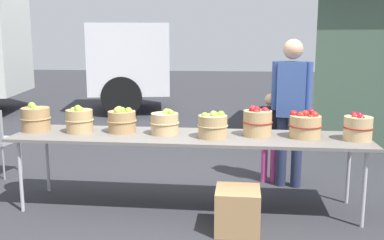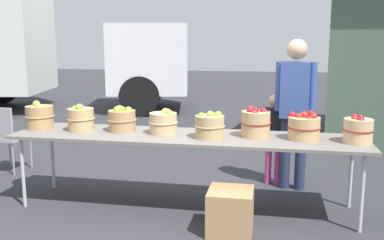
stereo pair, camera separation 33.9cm
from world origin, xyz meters
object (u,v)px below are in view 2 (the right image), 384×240
(market_table, at_px, (186,138))
(apple_basket_green_2, at_px, (122,119))
(apple_basket_green_4, at_px, (210,126))
(child_customer, at_px, (274,132))
(apple_basket_red_0, at_px, (256,123))
(box_truck, at_px, (1,48))
(apple_basket_green_0, at_px, (40,116))
(apple_basket_red_1, at_px, (304,127))
(apple_basket_red_2, at_px, (358,130))
(vendor_adult, at_px, (295,103))
(apple_basket_green_3, at_px, (163,122))
(produce_crate, at_px, (230,211))
(apple_basket_green_1, at_px, (81,118))
(folding_chair, at_px, (6,133))

(market_table, bearing_deg, apple_basket_green_2, 173.44)
(apple_basket_green_4, distance_m, child_customer, 1.18)
(apple_basket_red_0, xyz_separation_m, box_truck, (-6.36, 5.36, 0.60))
(apple_basket_green_0, xyz_separation_m, box_truck, (-4.08, 5.39, 0.61))
(apple_basket_red_1, distance_m, child_customer, 0.95)
(apple_basket_red_2, distance_m, vendor_adult, 0.98)
(apple_basket_green_3, bearing_deg, produce_crate, -36.40)
(apple_basket_green_4, xyz_separation_m, box_truck, (-5.93, 5.50, 0.62))
(apple_basket_green_4, bearing_deg, apple_basket_red_1, 6.97)
(apple_basket_green_4, bearing_deg, apple_basket_green_3, 167.60)
(market_table, distance_m, apple_basket_green_4, 0.30)
(vendor_adult, bearing_deg, apple_basket_green_4, 55.27)
(apple_basket_green_3, relative_size, child_customer, 0.27)
(vendor_adult, bearing_deg, produce_crate, 75.42)
(apple_basket_green_1, bearing_deg, apple_basket_red_0, 1.29)
(apple_basket_red_2, bearing_deg, apple_basket_green_0, 178.86)
(folding_chair, bearing_deg, apple_basket_red_1, 176.14)
(apple_basket_green_4, height_order, apple_basket_red_1, apple_basket_red_1)
(apple_basket_green_0, bearing_deg, apple_basket_green_2, 2.60)
(apple_basket_green_4, height_order, produce_crate, apple_basket_green_4)
(apple_basket_green_2, relative_size, vendor_adult, 0.18)
(apple_basket_green_1, relative_size, folding_chair, 0.33)
(apple_basket_red_2, distance_m, folding_chair, 4.20)
(apple_basket_green_0, relative_size, apple_basket_green_4, 1.03)
(apple_basket_green_0, bearing_deg, apple_basket_red_1, -0.09)
(market_table, distance_m, produce_crate, 0.89)
(apple_basket_green_1, height_order, apple_basket_red_1, apple_basket_green_1)
(vendor_adult, distance_m, child_customer, 0.45)
(market_table, distance_m, apple_basket_red_1, 1.14)
(apple_basket_green_0, xyz_separation_m, apple_basket_red_2, (3.21, -0.06, -0.01))
(market_table, height_order, apple_basket_red_1, apple_basket_red_1)
(market_table, xyz_separation_m, vendor_adult, (1.07, 0.79, 0.28))
(market_table, xyz_separation_m, apple_basket_green_4, (0.25, -0.07, 0.15))
(apple_basket_red_2, bearing_deg, produce_crate, -156.19)
(market_table, height_order, box_truck, box_truck)
(vendor_adult, bearing_deg, apple_basket_red_1, 103.67)
(apple_basket_green_2, bearing_deg, market_table, -6.56)
(produce_crate, bearing_deg, apple_basket_green_0, 165.28)
(vendor_adult, xyz_separation_m, box_truck, (-6.76, 4.64, 0.49))
(apple_basket_green_2, xyz_separation_m, apple_basket_red_2, (2.31, -0.11, -0.00))
(apple_basket_red_0, bearing_deg, apple_basket_green_4, -162.40)
(apple_basket_red_1, bearing_deg, apple_basket_red_0, 176.40)
(apple_basket_red_2, xyz_separation_m, produce_crate, (-1.11, -0.49, -0.68))
(apple_basket_red_1, height_order, produce_crate, apple_basket_red_1)
(apple_basket_green_0, bearing_deg, apple_basket_red_2, -1.14)
(market_table, xyz_separation_m, apple_basket_red_2, (1.61, -0.03, 0.15))
(apple_basket_green_1, bearing_deg, box_truck, 130.13)
(apple_basket_green_4, xyz_separation_m, apple_basket_red_1, (0.89, 0.11, 0.00))
(apple_basket_green_4, distance_m, vendor_adult, 1.20)
(apple_basket_green_1, distance_m, apple_basket_green_4, 1.38)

